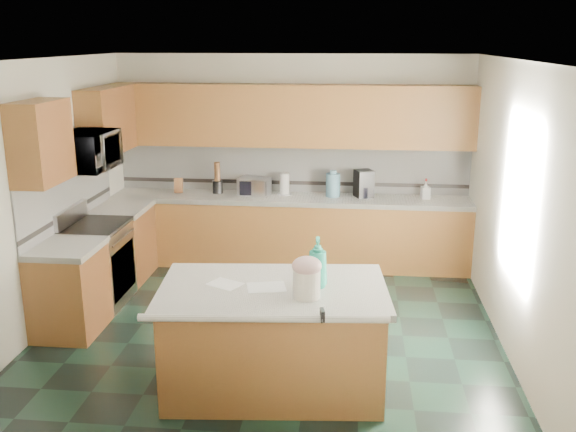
# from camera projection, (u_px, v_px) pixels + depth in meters

# --- Properties ---
(floor) EXTENTS (4.60, 4.60, 0.00)m
(floor) POSITION_uv_depth(u_px,v_px,m) (270.00, 330.00, 6.58)
(floor) COLOR black
(floor) RESTS_ON ground
(ceiling) EXTENTS (4.60, 4.60, 0.00)m
(ceiling) POSITION_uv_depth(u_px,v_px,m) (268.00, 59.00, 5.86)
(ceiling) COLOR white
(ceiling) RESTS_ON ground
(wall_back) EXTENTS (4.60, 0.04, 2.70)m
(wall_back) POSITION_uv_depth(u_px,v_px,m) (292.00, 159.00, 8.44)
(wall_back) COLOR white
(wall_back) RESTS_ON ground
(wall_front) EXTENTS (4.60, 0.04, 2.70)m
(wall_front) POSITION_uv_depth(u_px,v_px,m) (220.00, 294.00, 4.00)
(wall_front) COLOR white
(wall_front) RESTS_ON ground
(wall_left) EXTENTS (0.04, 4.60, 2.70)m
(wall_left) POSITION_uv_depth(u_px,v_px,m) (41.00, 196.00, 6.45)
(wall_left) COLOR white
(wall_left) RESTS_ON ground
(wall_right) EXTENTS (0.04, 4.60, 2.70)m
(wall_right) POSITION_uv_depth(u_px,v_px,m) (515.00, 209.00, 5.99)
(wall_right) COLOR white
(wall_right) RESTS_ON ground
(back_base_cab) EXTENTS (4.60, 0.60, 0.86)m
(back_base_cab) POSITION_uv_depth(u_px,v_px,m) (290.00, 233.00, 8.38)
(back_base_cab) COLOR #482512
(back_base_cab) RESTS_ON ground
(back_countertop) EXTENTS (4.60, 0.64, 0.06)m
(back_countertop) POSITION_uv_depth(u_px,v_px,m) (290.00, 199.00, 8.26)
(back_countertop) COLOR white
(back_countertop) RESTS_ON back_base_cab
(back_upper_cab) EXTENTS (4.60, 0.33, 0.78)m
(back_upper_cab) POSITION_uv_depth(u_px,v_px,m) (291.00, 116.00, 8.11)
(back_upper_cab) COLOR #482512
(back_upper_cab) RESTS_ON wall_back
(back_backsplash) EXTENTS (4.60, 0.02, 0.63)m
(back_backsplash) POSITION_uv_depth(u_px,v_px,m) (292.00, 168.00, 8.44)
(back_backsplash) COLOR silver
(back_backsplash) RESTS_ON back_countertop
(back_accent_band) EXTENTS (4.60, 0.01, 0.05)m
(back_accent_band) POSITION_uv_depth(u_px,v_px,m) (292.00, 183.00, 8.49)
(back_accent_band) COLOR black
(back_accent_band) RESTS_ON back_countertop
(left_base_cab_rear) EXTENTS (0.60, 0.82, 0.86)m
(left_base_cab_rear) POSITION_uv_depth(u_px,v_px,m) (123.00, 245.00, 7.90)
(left_base_cab_rear) COLOR #482512
(left_base_cab_rear) RESTS_ON ground
(left_counter_rear) EXTENTS (0.64, 0.82, 0.06)m
(left_counter_rear) POSITION_uv_depth(u_px,v_px,m) (120.00, 209.00, 7.78)
(left_counter_rear) COLOR white
(left_counter_rear) RESTS_ON left_base_cab_rear
(left_base_cab_front) EXTENTS (0.60, 0.72, 0.86)m
(left_base_cab_front) POSITION_uv_depth(u_px,v_px,m) (69.00, 292.00, 6.44)
(left_base_cab_front) COLOR #482512
(left_base_cab_front) RESTS_ON ground
(left_counter_front) EXTENTS (0.64, 0.72, 0.06)m
(left_counter_front) POSITION_uv_depth(u_px,v_px,m) (65.00, 248.00, 6.31)
(left_counter_front) COLOR white
(left_counter_front) RESTS_ON left_base_cab_front
(left_backsplash) EXTENTS (0.02, 2.30, 0.63)m
(left_backsplash) POSITION_uv_depth(u_px,v_px,m) (68.00, 195.00, 7.01)
(left_backsplash) COLOR silver
(left_backsplash) RESTS_ON wall_left
(left_accent_band) EXTENTS (0.01, 2.30, 0.05)m
(left_accent_band) POSITION_uv_depth(u_px,v_px,m) (71.00, 212.00, 7.06)
(left_accent_band) COLOR black
(left_accent_band) RESTS_ON wall_left
(left_upper_cab_rear) EXTENTS (0.33, 1.09, 0.78)m
(left_upper_cab_rear) POSITION_uv_depth(u_px,v_px,m) (107.00, 120.00, 7.64)
(left_upper_cab_rear) COLOR #482512
(left_upper_cab_rear) RESTS_ON wall_left
(left_upper_cab_front) EXTENTS (0.33, 0.72, 0.78)m
(left_upper_cab_front) POSITION_uv_depth(u_px,v_px,m) (41.00, 142.00, 6.05)
(left_upper_cab_front) COLOR #482512
(left_upper_cab_front) RESTS_ON wall_left
(range_body) EXTENTS (0.60, 0.76, 0.88)m
(range_body) POSITION_uv_depth(u_px,v_px,m) (98.00, 266.00, 7.14)
(range_body) COLOR #B7B7BC
(range_body) RESTS_ON ground
(range_oven_door) EXTENTS (0.02, 0.68, 0.55)m
(range_oven_door) POSITION_uv_depth(u_px,v_px,m) (123.00, 270.00, 7.13)
(range_oven_door) COLOR black
(range_oven_door) RESTS_ON range_body
(range_cooktop) EXTENTS (0.62, 0.78, 0.04)m
(range_cooktop) POSITION_uv_depth(u_px,v_px,m) (94.00, 226.00, 7.02)
(range_cooktop) COLOR black
(range_cooktop) RESTS_ON range_body
(range_handle) EXTENTS (0.02, 0.66, 0.02)m
(range_handle) POSITION_uv_depth(u_px,v_px,m) (123.00, 238.00, 7.02)
(range_handle) COLOR #B7B7BC
(range_handle) RESTS_ON range_body
(range_backguard) EXTENTS (0.06, 0.76, 0.18)m
(range_backguard) POSITION_uv_depth(u_px,v_px,m) (71.00, 215.00, 7.01)
(range_backguard) COLOR #B7B7BC
(range_backguard) RESTS_ON range_body
(microwave) EXTENTS (0.50, 0.73, 0.41)m
(microwave) POSITION_uv_depth(u_px,v_px,m) (88.00, 151.00, 6.80)
(microwave) COLOR #B7B7BC
(microwave) RESTS_ON wall_left
(island_base) EXTENTS (1.85, 1.16, 0.86)m
(island_base) POSITION_uv_depth(u_px,v_px,m) (273.00, 341.00, 5.39)
(island_base) COLOR #482512
(island_base) RESTS_ON ground
(island_top) EXTENTS (1.96, 1.27, 0.06)m
(island_top) POSITION_uv_depth(u_px,v_px,m) (273.00, 290.00, 5.27)
(island_top) COLOR white
(island_top) RESTS_ON island_base
(island_bullnose) EXTENTS (1.87, 0.22, 0.06)m
(island_bullnose) POSITION_uv_depth(u_px,v_px,m) (264.00, 318.00, 4.74)
(island_bullnose) COLOR white
(island_bullnose) RESTS_ON island_base
(treat_jar) EXTENTS (0.26, 0.26, 0.23)m
(treat_jar) POSITION_uv_depth(u_px,v_px,m) (307.00, 284.00, 5.02)
(treat_jar) COLOR white
(treat_jar) RESTS_ON island_top
(treat_jar_lid) EXTENTS (0.24, 0.24, 0.15)m
(treat_jar_lid) POSITION_uv_depth(u_px,v_px,m) (307.00, 266.00, 4.98)
(treat_jar_lid) COLOR #CE9E9E
(treat_jar_lid) RESTS_ON treat_jar
(treat_jar_knob) EXTENTS (0.08, 0.03, 0.03)m
(treat_jar_knob) POSITION_uv_depth(u_px,v_px,m) (307.00, 260.00, 4.97)
(treat_jar_knob) COLOR tan
(treat_jar_knob) RESTS_ON treat_jar_lid
(treat_jar_knob_end_l) EXTENTS (0.04, 0.04, 0.04)m
(treat_jar_knob_end_l) POSITION_uv_depth(u_px,v_px,m) (302.00, 260.00, 4.97)
(treat_jar_knob_end_l) COLOR tan
(treat_jar_knob_end_l) RESTS_ON treat_jar_lid
(treat_jar_knob_end_r) EXTENTS (0.04, 0.04, 0.04)m
(treat_jar_knob_end_r) POSITION_uv_depth(u_px,v_px,m) (312.00, 260.00, 4.97)
(treat_jar_knob_end_r) COLOR tan
(treat_jar_knob_end_r) RESTS_ON treat_jar_lid
(soap_bottle_island) EXTENTS (0.17, 0.17, 0.42)m
(soap_bottle_island) POSITION_uv_depth(u_px,v_px,m) (318.00, 262.00, 5.21)
(soap_bottle_island) COLOR teal
(soap_bottle_island) RESTS_ON island_top
(paper_sheet_a) EXTENTS (0.36, 0.30, 0.00)m
(paper_sheet_a) POSITION_uv_depth(u_px,v_px,m) (266.00, 287.00, 5.25)
(paper_sheet_a) COLOR white
(paper_sheet_a) RESTS_ON island_top
(paper_sheet_b) EXTENTS (0.33, 0.30, 0.00)m
(paper_sheet_b) POSITION_uv_depth(u_px,v_px,m) (225.00, 284.00, 5.32)
(paper_sheet_b) COLOR white
(paper_sheet_b) RESTS_ON island_top
(clamp_body) EXTENTS (0.04, 0.10, 0.08)m
(clamp_body) POSITION_uv_depth(u_px,v_px,m) (322.00, 315.00, 4.70)
(clamp_body) COLOR black
(clamp_body) RESTS_ON island_top
(clamp_handle) EXTENTS (0.01, 0.06, 0.01)m
(clamp_handle) POSITION_uv_depth(u_px,v_px,m) (322.00, 321.00, 4.66)
(clamp_handle) COLOR black
(clamp_handle) RESTS_ON island_top
(knife_block) EXTENTS (0.13, 0.16, 0.21)m
(knife_block) POSITION_uv_depth(u_px,v_px,m) (179.00, 186.00, 8.42)
(knife_block) COLOR #472814
(knife_block) RESTS_ON back_countertop
(utensil_crock) EXTENTS (0.13, 0.13, 0.17)m
(utensil_crock) POSITION_uv_depth(u_px,v_px,m) (218.00, 187.00, 8.40)
(utensil_crock) COLOR black
(utensil_crock) RESTS_ON back_countertop
(utensil_bundle) EXTENTS (0.08, 0.08, 0.25)m
(utensil_bundle) POSITION_uv_depth(u_px,v_px,m) (217.00, 171.00, 8.35)
(utensil_bundle) COLOR #472814
(utensil_bundle) RESTS_ON utensil_crock
(toaster_oven) EXTENTS (0.43, 0.34, 0.22)m
(toaster_oven) POSITION_uv_depth(u_px,v_px,m) (254.00, 186.00, 8.32)
(toaster_oven) COLOR #B7B7BC
(toaster_oven) RESTS_ON back_countertop
(toaster_oven_door) EXTENTS (0.34, 0.01, 0.18)m
(toaster_oven_door) POSITION_uv_depth(u_px,v_px,m) (253.00, 188.00, 8.20)
(toaster_oven_door) COLOR black
(toaster_oven_door) RESTS_ON toaster_oven
(paper_towel) EXTENTS (0.12, 0.12, 0.28)m
(paper_towel) POSITION_uv_depth(u_px,v_px,m) (285.00, 184.00, 8.32)
(paper_towel) COLOR white
(paper_towel) RESTS_ON back_countertop
(paper_towel_base) EXTENTS (0.19, 0.19, 0.01)m
(paper_towel_base) POSITION_uv_depth(u_px,v_px,m) (285.00, 194.00, 8.35)
(paper_towel_base) COLOR #B7B7BC
(paper_towel_base) RESTS_ON back_countertop
(water_jug) EXTENTS (0.18, 0.18, 0.30)m
(water_jug) POSITION_uv_depth(u_px,v_px,m) (333.00, 185.00, 8.21)
(water_jug) COLOR #5E94AE
(water_jug) RESTS_ON back_countertop
(water_jug_neck) EXTENTS (0.09, 0.09, 0.04)m
(water_jug_neck) POSITION_uv_depth(u_px,v_px,m) (333.00, 172.00, 8.17)
(water_jug_neck) COLOR #5E94AE
(water_jug_neck) RESTS_ON water_jug
(coffee_maker) EXTENTS (0.27, 0.29, 0.35)m
(coffee_maker) POSITION_uv_depth(u_px,v_px,m) (364.00, 184.00, 8.19)
(coffee_maker) COLOR black
(coffee_maker) RESTS_ON back_countertop
(coffee_carafe) EXTENTS (0.14, 0.14, 0.14)m
(coffee_carafe) POSITION_uv_depth(u_px,v_px,m) (364.00, 192.00, 8.16)
(coffee_carafe) COLOR black
(coffee_carafe) RESTS_ON back_countertop
(soap_bottle_back) EXTENTS (0.12, 0.12, 0.23)m
(soap_bottle_back) POSITION_uv_depth(u_px,v_px,m) (426.00, 190.00, 8.10)
(soap_bottle_back) COLOR white
(soap_bottle_back) RESTS_ON back_countertop
(soap_back_cap) EXTENTS (0.02, 0.02, 0.03)m
(soap_back_cap) POSITION_uv_depth(u_px,v_px,m) (426.00, 180.00, 8.06)
(soap_back_cap) COLOR red
(soap_back_cap) RESTS_ON soap_bottle_back
(window_light_proxy) EXTENTS (0.02, 1.40, 1.10)m
(window_light_proxy) POSITION_uv_depth(u_px,v_px,m) (518.00, 198.00, 5.76)
(window_light_proxy) COLOR white
(window_light_proxy) RESTS_ON wall_right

